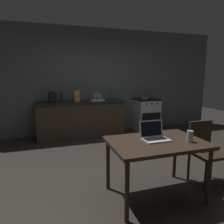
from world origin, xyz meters
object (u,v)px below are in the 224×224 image
object	(u,v)px
bottle	(110,95)
drinking_glass	(190,136)
electric_kettle	(52,97)
stove_oven	(146,115)
dish_rack	(97,99)
dining_table	(156,147)
frying_pan	(145,98)
cereal_box	(77,96)
chair	(204,148)
laptop	(154,136)
bottle_b	(62,96)

from	to	relation	value
bottle	drinking_glass	xyz separation A→B (m)	(0.08, -2.97, -0.22)
electric_kettle	drinking_glass	bearing A→B (deg)	-63.48
stove_oven	dish_rack	world-z (taller)	dish_rack
dining_table	frying_pan	size ratio (longest dim) A/B	2.92
cereal_box	dining_table	bearing A→B (deg)	-79.26
chair	bottle	xyz separation A→B (m)	(-0.56, 2.70, 0.52)
laptop	dish_rack	world-z (taller)	dish_rack
bottle	electric_kettle	bearing A→B (deg)	178.00
dining_table	frying_pan	distance (m)	3.13
dining_table	bottle_b	size ratio (longest dim) A/B	4.41
chair	dish_rack	world-z (taller)	dish_rack
dish_rack	bottle_b	size ratio (longest dim) A/B	1.28
electric_kettle	bottle_b	world-z (taller)	same
stove_oven	drinking_glass	bearing A→B (deg)	-107.96
drinking_glass	dish_rack	distance (m)	3.05
drinking_glass	bottle_b	distance (m)	3.36
chair	laptop	world-z (taller)	laptop
laptop	bottle	size ratio (longest dim) A/B	1.15
drinking_glass	bottle_b	size ratio (longest dim) A/B	0.52
laptop	dish_rack	xyz separation A→B (m)	(-0.05, 2.81, 0.16)
electric_kettle	dish_rack	distance (m)	1.10
frying_pan	bottle_b	distance (m)	2.21
bottle	bottle_b	distance (m)	1.20
stove_oven	chair	world-z (taller)	stove_oven
stove_oven	bottle_b	distance (m)	2.32
dish_rack	bottle_b	distance (m)	0.87
bottle_b	electric_kettle	bearing A→B (deg)	-161.16
frying_pan	dish_rack	distance (m)	1.34
drinking_glass	dish_rack	xyz separation A→B (m)	(-0.41, 3.02, 0.14)
stove_oven	drinking_glass	world-z (taller)	stove_oven
drinking_glass	bottle_b	bearing A→B (deg)	112.32
stove_oven	electric_kettle	xyz separation A→B (m)	(-2.48, 0.00, 0.57)
chair	drinking_glass	distance (m)	0.63
laptop	frying_pan	distance (m)	3.07
electric_kettle	cereal_box	bearing A→B (deg)	1.93
bottle	bottle_b	bearing A→B (deg)	173.79
chair	drinking_glass	xyz separation A→B (m)	(-0.48, -0.27, 0.30)
drinking_glass	cereal_box	bearing A→B (deg)	106.72
laptop	drinking_glass	size ratio (longest dim) A/B	2.33
bottle	dining_table	bearing A→B (deg)	-95.83
laptop	drinking_glass	world-z (taller)	laptop
cereal_box	stove_oven	bearing A→B (deg)	-0.68
dining_table	dish_rack	xyz separation A→B (m)	(-0.05, 2.87, 0.29)
laptop	cereal_box	bearing A→B (deg)	113.13
laptop	electric_kettle	distance (m)	3.04
stove_oven	dining_table	world-z (taller)	stove_oven
cereal_box	bottle	bearing A→B (deg)	-4.79
frying_pan	dish_rack	xyz separation A→B (m)	(-1.34, 0.03, 0.02)
stove_oven	bottle	distance (m)	1.20
drinking_glass	dish_rack	size ratio (longest dim) A/B	0.40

